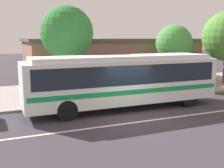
% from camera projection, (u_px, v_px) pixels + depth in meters
% --- Properties ---
extents(ground_plane, '(120.00, 120.00, 0.00)m').
position_uv_depth(ground_plane, '(133.00, 117.00, 13.64)').
color(ground_plane, '#3A333C').
extents(sidewalk_slab, '(60.00, 8.00, 0.12)m').
position_uv_depth(sidewalk_slab, '(88.00, 91.00, 20.14)').
color(sidewalk_slab, '#A09590').
rests_on(sidewalk_slab, ground_plane).
extents(lane_stripe_center, '(56.00, 0.16, 0.01)m').
position_uv_depth(lane_stripe_center, '(141.00, 122.00, 12.91)').
color(lane_stripe_center, silver).
rests_on(lane_stripe_center, ground_plane).
extents(transit_bus, '(10.77, 2.55, 2.94)m').
position_uv_depth(transit_bus, '(123.00, 78.00, 15.12)').
color(transit_bus, white).
rests_on(transit_bus, ground_plane).
extents(pedestrian_waiting_near_sign, '(0.48, 0.48, 1.67)m').
position_uv_depth(pedestrian_waiting_near_sign, '(127.00, 79.00, 18.94)').
color(pedestrian_waiting_near_sign, '#2C333F').
rests_on(pedestrian_waiting_near_sign, sidewalk_slab).
extents(pedestrian_walking_along_curb, '(0.35, 0.35, 1.60)m').
position_uv_depth(pedestrian_walking_along_curb, '(105.00, 84.00, 17.06)').
color(pedestrian_walking_along_curb, slate).
rests_on(pedestrian_walking_along_curb, sidewalk_slab).
extents(pedestrian_standing_by_tree, '(0.45, 0.45, 1.66)m').
position_uv_depth(pedestrian_standing_by_tree, '(143.00, 80.00, 18.36)').
color(pedestrian_standing_by_tree, slate).
rests_on(pedestrian_standing_by_tree, sidewalk_slab).
extents(bus_stop_sign, '(0.08, 0.44, 2.57)m').
position_uv_depth(bus_stop_sign, '(155.00, 70.00, 18.28)').
color(bus_stop_sign, gray).
rests_on(bus_stop_sign, sidewalk_slab).
extents(street_tree_near_stop, '(3.41, 3.41, 5.81)m').
position_uv_depth(street_tree_near_stop, '(67.00, 33.00, 17.62)').
color(street_tree_near_stop, brown).
rests_on(street_tree_near_stop, sidewalk_slab).
extents(street_tree_mid_block, '(2.84, 2.84, 4.77)m').
position_uv_depth(street_tree_mid_block, '(174.00, 44.00, 21.35)').
color(street_tree_mid_block, brown).
rests_on(street_tree_mid_block, sidewalk_slab).
extents(station_building, '(15.60, 8.16, 3.80)m').
position_uv_depth(station_building, '(110.00, 59.00, 26.08)').
color(station_building, '#825C48').
rests_on(station_building, ground_plane).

